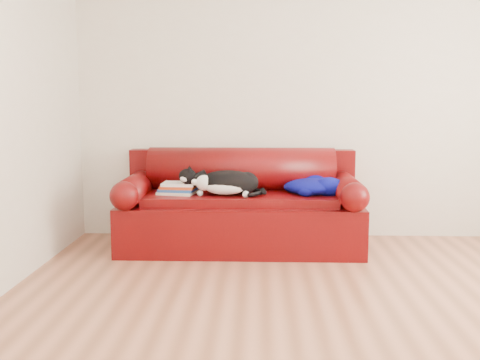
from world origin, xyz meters
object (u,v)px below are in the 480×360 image
object	(u,v)px
book_stack	(178,188)
blanket	(312,186)
sofa_base	(241,222)
cat	(227,183)

from	to	relation	value
book_stack	blanket	xyz separation A→B (m)	(1.17, 0.04, 0.02)
blanket	sofa_base	bearing A→B (deg)	177.11
sofa_base	blanket	size ratio (longest dim) A/B	3.99
sofa_base	cat	distance (m)	0.40
book_stack	cat	bearing A→B (deg)	-7.77
sofa_base	book_stack	world-z (taller)	book_stack
cat	blanket	xyz separation A→B (m)	(0.74, 0.10, -0.03)
book_stack	blanket	world-z (taller)	blanket
cat	sofa_base	bearing A→B (deg)	44.97
sofa_base	book_stack	size ratio (longest dim) A/B	6.00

